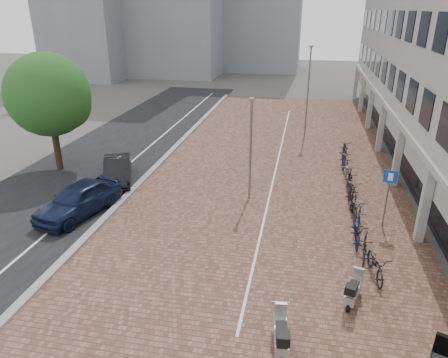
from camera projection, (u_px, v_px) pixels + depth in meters
ground at (193, 271)px, 15.44m from camera, size 140.00×140.00×0.00m
plaza_brick at (274, 164)px, 25.93m from camera, size 14.50×42.00×0.04m
street_asphalt at (112, 153)px, 27.93m from camera, size 8.00×50.00×0.03m
curb at (166, 156)px, 27.19m from camera, size 0.35×42.00×0.14m
lane_line at (139, 155)px, 27.56m from camera, size 0.12×44.00×0.00m
parking_line at (277, 164)px, 25.88m from camera, size 0.10×30.00×0.00m
car_navy at (79, 199)px, 19.40m from camera, size 3.00×4.92×1.56m
car_dark at (118, 169)px, 23.30m from camera, size 2.91×4.34×1.35m
scooter_front at (354, 289)px, 13.61m from camera, size 0.92×1.62×1.06m
scooter_back at (281, 332)px, 11.72m from camera, size 0.73×1.76×1.17m
parking_sign at (388, 189)px, 17.83m from camera, size 0.56×0.20×2.74m
lamp_near at (250, 151)px, 20.46m from camera, size 0.12×0.12×5.15m
lamp_far at (308, 93)px, 30.28m from camera, size 0.12×0.12×6.64m
street_tree at (52, 97)px, 23.59m from camera, size 4.78×4.78×6.96m
bike_row at (352, 188)px, 21.23m from camera, size 1.29×15.82×1.05m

